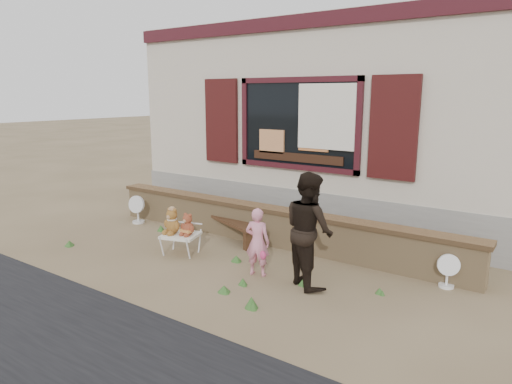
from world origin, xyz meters
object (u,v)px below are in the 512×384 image
Objects in this scene: folding_chair at (181,236)px; adult at (309,229)px; bench at (232,225)px; teddy_bear_left at (172,220)px; child at (257,242)px; teddy_bear_right at (188,224)px.

adult is (2.31, 0.11, 0.48)m from folding_chair.
bench is 3.29× the size of teddy_bear_left.
teddy_bear_right is at bearing -14.93° from child.
bench is 2.13× the size of folding_chair.
child is at bearing -19.18° from teddy_bear_right.
bench is 1.12m from folding_chair.
bench is at bearing 7.85° from adult.
teddy_bear_right is at bearing 0.00° from teddy_bear_left.
child is (1.41, -0.05, -0.03)m from teddy_bear_right.
folding_chair is at bearing -13.22° from child.
child is 0.83m from adult.
teddy_bear_right is at bearing 0.00° from folding_chair.
teddy_bear_right is 1.41m from child.
teddy_bear_right reaches higher than folding_chair.
child is (1.32, -1.11, 0.24)m from bench.
teddy_bear_right is at bearing -73.37° from bench.
teddy_bear_left is at bearing -85.99° from bench.
teddy_bear_left is 2.46m from adult.
adult is (0.76, 0.12, 0.29)m from child.
teddy_bear_left reaches higher than folding_chair.
teddy_bear_left is at bearing -11.78° from child.
child reaches higher than bench.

